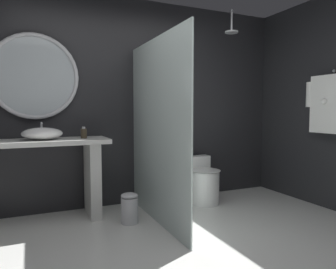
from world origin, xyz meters
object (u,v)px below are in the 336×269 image
vessel_sink (42,134)px  rain_shower_head (232,30)px  hanging_bathrobe (329,102)px  round_wall_mirror (34,76)px  soap_dispenser (84,133)px  waste_bin (129,208)px  toilet (202,182)px

vessel_sink → rain_shower_head: bearing=-2.4°
rain_shower_head → hanging_bathrobe: size_ratio=0.39×
round_wall_mirror → soap_dispenser: bearing=-29.5°
soap_dispenser → waste_bin: soap_dispenser is taller
hanging_bathrobe → waste_bin: 2.61m
vessel_sink → waste_bin: vessel_sink is taller
vessel_sink → hanging_bathrobe: size_ratio=0.55×
soap_dispenser → toilet: 1.64m
vessel_sink → round_wall_mirror: (-0.05, 0.26, 0.62)m
toilet → rain_shower_head: bearing=-4.5°
round_wall_mirror → waste_bin: 1.80m
rain_shower_head → round_wall_mirror: bearing=171.4°
hanging_bathrobe → round_wall_mirror: bearing=159.1°
round_wall_mirror → rain_shower_head: (2.37, -0.36, 0.67)m
round_wall_mirror → toilet: bearing=-9.4°
round_wall_mirror → hanging_bathrobe: size_ratio=1.28×
round_wall_mirror → rain_shower_head: size_ratio=3.27×
hanging_bathrobe → waste_bin: (-2.28, 0.54, -1.14)m
soap_dispenser → rain_shower_head: rain_shower_head is taller
soap_dispenser → round_wall_mirror: 0.84m
vessel_sink → round_wall_mirror: round_wall_mirror is taller
hanging_bathrobe → waste_bin: bearing=166.7°
soap_dispenser → toilet: soap_dispenser is taller
toilet → waste_bin: size_ratio=1.80×
soap_dispenser → hanging_bathrobe: size_ratio=0.17×
soap_dispenser → round_wall_mirror: round_wall_mirror is taller
vessel_sink → toilet: (1.92, -0.06, -0.69)m
vessel_sink → soap_dispenser: vessel_sink is taller
soap_dispenser → rain_shower_head: bearing=-2.6°
vessel_sink → soap_dispenser: size_ratio=3.17×
rain_shower_head → soap_dispenser: bearing=177.4°
soap_dispenser → toilet: bearing=-2.1°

